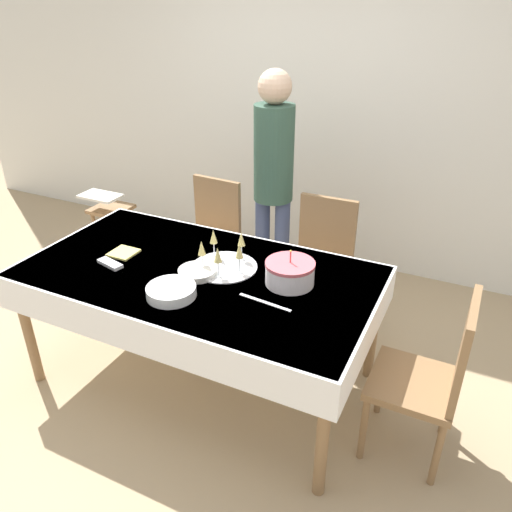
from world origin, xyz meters
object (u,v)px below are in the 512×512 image
object	(u,v)px
plate_stack_main	(171,291)
plate_stack_dessert	(197,272)
dining_chair_far_left	(210,237)
birthday_cake	(290,273)
champagne_tray	(223,257)
high_chair	(110,217)
dining_chair_right_end	(433,375)
person_standing	(273,170)
dining_chair_far_right	(321,261)

from	to	relation	value
plate_stack_main	plate_stack_dessert	bearing A→B (deg)	89.13
dining_chair_far_left	birthday_cake	distance (m)	1.26
plate_stack_main	plate_stack_dessert	xyz separation A→B (m)	(0.00, 0.24, -0.01)
plate_stack_main	champagne_tray	bearing A→B (deg)	76.32
birthday_cake	high_chair	distance (m)	2.13
dining_chair_right_end	birthday_cake	xyz separation A→B (m)	(-0.80, 0.10, 0.32)
dining_chair_right_end	high_chair	xyz separation A→B (m)	(-2.75, 0.89, -0.04)
champagne_tray	high_chair	bearing A→B (deg)	152.90
champagne_tray	plate_stack_dessert	xyz separation A→B (m)	(-0.09, -0.14, -0.05)
birthday_cake	dining_chair_right_end	bearing A→B (deg)	-7.10
dining_chair_right_end	high_chair	size ratio (longest dim) A/B	1.34
person_standing	dining_chair_right_end	bearing A→B (deg)	-38.08
champagne_tray	plate_stack_main	distance (m)	0.40
high_chair	dining_chair_right_end	bearing A→B (deg)	-17.95
dining_chair_far_left	dining_chair_right_end	world-z (taller)	same
champagne_tray	plate_stack_dessert	bearing A→B (deg)	-122.59
birthday_cake	plate_stack_main	world-z (taller)	birthday_cake
dining_chair_right_end	plate_stack_dessert	distance (m)	1.33
birthday_cake	plate_stack_main	size ratio (longest dim) A/B	1.04
dining_chair_right_end	birthday_cake	size ratio (longest dim) A/B	3.54
dining_chair_right_end	plate_stack_main	xyz separation A→B (m)	(-1.31, -0.28, 0.28)
dining_chair_far_left	dining_chair_right_end	distance (m)	1.96
plate_stack_dessert	person_standing	size ratio (longest dim) A/B	0.12
birthday_cake	plate_stack_dessert	xyz separation A→B (m)	(-0.50, -0.14, -0.05)
dining_chair_far_left	champagne_tray	xyz separation A→B (m)	(0.55, -0.76, 0.32)
plate_stack_dessert	dining_chair_far_right	bearing A→B (deg)	64.83
dining_chair_far_right	dining_chair_right_end	distance (m)	1.23
dining_chair_right_end	high_chair	bearing A→B (deg)	162.05
dining_chair_right_end	dining_chair_far_right	bearing A→B (deg)	135.48
plate_stack_main	plate_stack_dessert	distance (m)	0.25
dining_chair_far_left	plate_stack_dessert	xyz separation A→B (m)	(0.46, -0.90, 0.27)
dining_chair_far_right	champagne_tray	distance (m)	0.89
birthday_cake	champagne_tray	world-z (taller)	birthday_cake
plate_stack_main	high_chair	world-z (taller)	plate_stack_main
dining_chair_far_left	dining_chair_right_end	xyz separation A→B (m)	(1.76, -0.86, 0.00)
dining_chair_right_end	champagne_tray	bearing A→B (deg)	175.13
dining_chair_far_left	person_standing	world-z (taller)	person_standing
dining_chair_far_left	dining_chair_far_right	world-z (taller)	same
dining_chair_far_left	plate_stack_main	world-z (taller)	dining_chair_far_left
high_chair	champagne_tray	bearing A→B (deg)	-27.10
plate_stack_main	person_standing	distance (m)	1.34
dining_chair_far_right	person_standing	distance (m)	0.72
dining_chair_far_left	high_chair	bearing A→B (deg)	178.33
high_chair	plate_stack_dessert	bearing A→B (deg)	-32.65
dining_chair_right_end	person_standing	size ratio (longest dim) A/B	0.55
champagne_tray	plate_stack_dessert	world-z (taller)	champagne_tray
dining_chair_right_end	birthday_cake	distance (m)	0.87
high_chair	dining_chair_far_left	bearing A→B (deg)	-1.67
dining_chair_far_left	champagne_tray	size ratio (longest dim) A/B	2.51
plate_stack_main	high_chair	size ratio (longest dim) A/B	0.36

